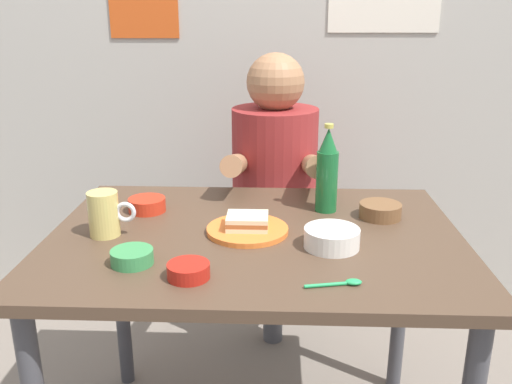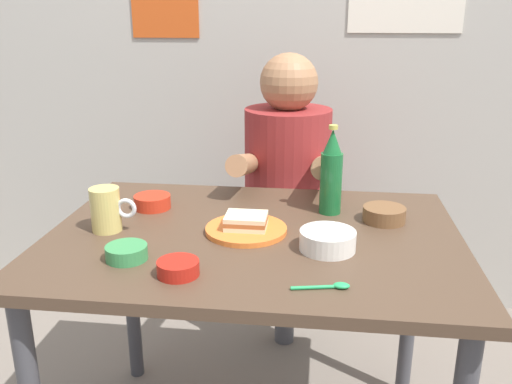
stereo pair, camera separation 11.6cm
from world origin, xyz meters
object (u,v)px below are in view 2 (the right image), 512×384
Objects in this scene: plate_orange at (246,230)px; sandwich at (246,221)px; beer_bottle at (331,174)px; condiment_bowl_brown at (384,214)px; beer_mug at (107,209)px; dining_table at (254,265)px; person_seated at (287,164)px; stool at (285,264)px.

sandwich reaches higher than plate_orange.
condiment_bowl_brown is at bearing -19.32° from beer_bottle.
beer_mug is 1.05× the size of condiment_bowl_brown.
beer_bottle is at bearing 38.91° from plate_orange.
beer_bottle is at bearing 42.62° from dining_table.
stool is at bearing 90.00° from person_seated.
person_seated is 3.27× the size of plate_orange.
stool is 0.91m from beer_mug.
sandwich is at bearing -161.26° from condiment_bowl_brown.
stool is at bearing 83.81° from plate_orange.
plate_orange is at bearing -96.19° from stool.
beer_mug is at bearing -123.79° from stool.
dining_table is 0.35m from beer_bottle.
sandwich is at bearing -96.19° from stool.
sandwich is (-0.07, -0.61, 0.01)m from person_seated.
condiment_bowl_brown is at bearing -58.20° from stool.
plate_orange is 0.38m from beer_mug.
beer_bottle is at bearing -70.60° from stool.
person_seated is 5.71× the size of beer_mug.
dining_table is 9.17× the size of condiment_bowl_brown.
person_seated is 0.58m from condiment_bowl_brown.
plate_orange is 0.40m from condiment_bowl_brown.
condiment_bowl_brown is (0.38, 0.13, -0.01)m from sandwich.
person_seated reaches higher than beer_mug.
plate_orange is 0.84× the size of beer_bottle.
person_seated reaches higher than stool.
plate_orange reaches higher than dining_table.
dining_table is 5.00× the size of plate_orange.
beer_mug is 0.77m from condiment_bowl_brown.
plate_orange is at bearing 164.84° from dining_table.
beer_bottle reaches higher than sandwich.
sandwich is (-0.02, 0.01, 0.13)m from dining_table.
sandwich is at bearing 5.27° from beer_mug.
dining_table is 10.00× the size of sandwich.
dining_table is at bearing -94.21° from stool.
dining_table is at bearing 4.16° from beer_mug.
person_seated is (0.05, 0.62, 0.12)m from dining_table.
condiment_bowl_brown is (0.31, -0.50, 0.41)m from stool.
person_seated is 0.47m from beer_bottle.
beer_mug reaches higher than stool.
dining_table reaches higher than stool.
sandwich is 0.92× the size of condiment_bowl_brown.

